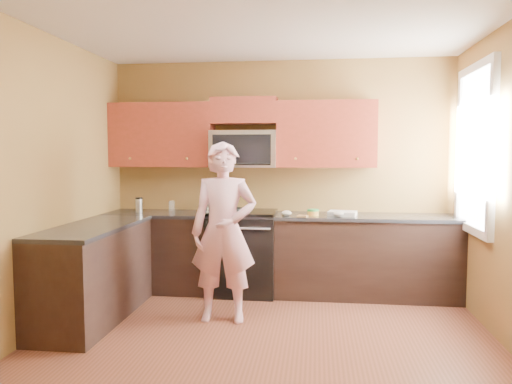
% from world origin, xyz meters
% --- Properties ---
extents(floor, '(4.00, 4.00, 0.00)m').
position_xyz_m(floor, '(0.00, 0.00, 0.00)').
color(floor, brown).
rests_on(floor, ground).
extents(ceiling, '(4.00, 4.00, 0.00)m').
position_xyz_m(ceiling, '(0.00, 0.00, 2.70)').
color(ceiling, white).
rests_on(ceiling, ground).
extents(wall_back, '(4.00, 0.00, 4.00)m').
position_xyz_m(wall_back, '(0.00, 2.00, 1.35)').
color(wall_back, brown).
rests_on(wall_back, ground).
extents(wall_front, '(4.00, 0.00, 4.00)m').
position_xyz_m(wall_front, '(0.00, -2.00, 1.35)').
color(wall_front, brown).
rests_on(wall_front, ground).
extents(wall_left, '(0.00, 4.00, 4.00)m').
position_xyz_m(wall_left, '(-2.00, 0.00, 1.35)').
color(wall_left, brown).
rests_on(wall_left, ground).
extents(cabinet_back_run, '(4.00, 0.60, 0.88)m').
position_xyz_m(cabinet_back_run, '(0.00, 1.70, 0.44)').
color(cabinet_back_run, black).
rests_on(cabinet_back_run, floor).
extents(cabinet_left_run, '(0.60, 1.60, 0.88)m').
position_xyz_m(cabinet_left_run, '(-1.70, 0.60, 0.44)').
color(cabinet_left_run, black).
rests_on(cabinet_left_run, floor).
extents(countertop_back, '(4.00, 0.62, 0.04)m').
position_xyz_m(countertop_back, '(0.00, 1.69, 0.90)').
color(countertop_back, black).
rests_on(countertop_back, cabinet_back_run).
extents(countertop_left, '(0.62, 1.60, 0.04)m').
position_xyz_m(countertop_left, '(-1.69, 0.60, 0.90)').
color(countertop_left, black).
rests_on(countertop_left, cabinet_left_run).
extents(stove, '(0.76, 0.65, 0.95)m').
position_xyz_m(stove, '(-0.40, 1.68, 0.47)').
color(stove, black).
rests_on(stove, floor).
extents(microwave, '(0.76, 0.40, 0.42)m').
position_xyz_m(microwave, '(-0.40, 1.80, 1.45)').
color(microwave, silver).
rests_on(microwave, wall_back).
extents(upper_cab_left, '(1.22, 0.33, 0.75)m').
position_xyz_m(upper_cab_left, '(-1.39, 1.83, 1.45)').
color(upper_cab_left, maroon).
rests_on(upper_cab_left, wall_back).
extents(upper_cab_right, '(1.12, 0.33, 0.75)m').
position_xyz_m(upper_cab_right, '(0.54, 1.83, 1.45)').
color(upper_cab_right, maroon).
rests_on(upper_cab_right, wall_back).
extents(upper_cab_over_mw, '(0.76, 0.33, 0.30)m').
position_xyz_m(upper_cab_over_mw, '(-0.40, 1.83, 2.10)').
color(upper_cab_over_mw, maroon).
rests_on(upper_cab_over_mw, wall_back).
extents(window, '(0.06, 1.06, 1.66)m').
position_xyz_m(window, '(1.98, 1.20, 1.65)').
color(window, white).
rests_on(window, wall_right).
extents(woman, '(0.65, 0.45, 1.72)m').
position_xyz_m(woman, '(-0.44, 0.73, 0.86)').
color(woman, pink).
rests_on(woman, floor).
extents(frying_pan, '(0.39, 0.55, 0.06)m').
position_xyz_m(frying_pan, '(-0.49, 1.42, 0.95)').
color(frying_pan, black).
rests_on(frying_pan, stove).
extents(butter_tub, '(0.17, 0.17, 0.09)m').
position_xyz_m(butter_tub, '(0.40, 1.58, 0.92)').
color(butter_tub, '#F6B240').
rests_on(butter_tub, countertop_back).
extents(toast_slice, '(0.13, 0.13, 0.01)m').
position_xyz_m(toast_slice, '(0.29, 1.50, 0.93)').
color(toast_slice, '#B27F47').
rests_on(toast_slice, countertop_back).
extents(napkin_a, '(0.12, 0.13, 0.06)m').
position_xyz_m(napkin_a, '(0.11, 1.54, 0.95)').
color(napkin_a, silver).
rests_on(napkin_a, countertop_back).
extents(napkin_b, '(0.13, 0.14, 0.07)m').
position_xyz_m(napkin_b, '(0.68, 1.53, 0.95)').
color(napkin_b, silver).
rests_on(napkin_b, countertop_back).
extents(dish_towel, '(0.34, 0.29, 0.05)m').
position_xyz_m(dish_towel, '(0.73, 1.63, 0.95)').
color(dish_towel, white).
rests_on(dish_towel, countertop_back).
extents(travel_mug, '(0.10, 0.10, 0.18)m').
position_xyz_m(travel_mug, '(-1.63, 1.65, 0.92)').
color(travel_mug, silver).
rests_on(travel_mug, countertop_back).
extents(glass_b, '(0.09, 0.09, 0.12)m').
position_xyz_m(glass_b, '(-1.29, 1.85, 0.98)').
color(glass_b, silver).
rests_on(glass_b, countertop_back).
extents(glass_c, '(0.09, 0.09, 0.12)m').
position_xyz_m(glass_c, '(-0.87, 1.92, 0.98)').
color(glass_c, silver).
rests_on(glass_c, countertop_back).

